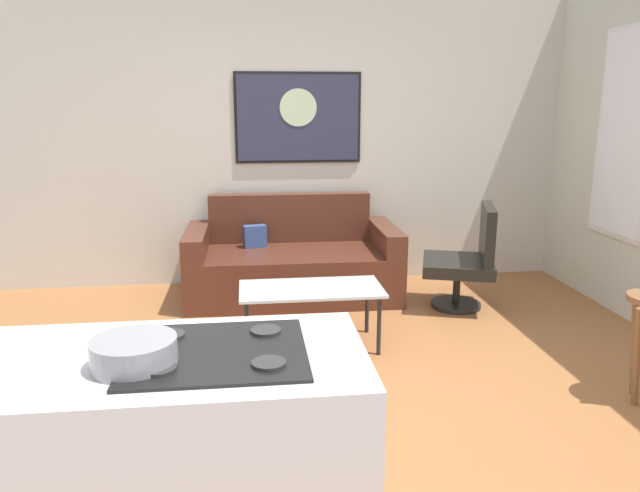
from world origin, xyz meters
TOP-DOWN VIEW (x-y plane):
  - ground at (0.00, 0.00)m, footprint 6.40×6.40m
  - back_wall at (0.00, 2.42)m, footprint 6.40×0.05m
  - couch at (-0.04, 1.92)m, footprint 1.87×0.95m
  - coffee_table at (-0.00, 0.73)m, footprint 1.01×0.51m
  - armchair at (1.40, 1.40)m, footprint 0.73×0.75m
  - kitchen_counter at (-0.83, -1.44)m, footprint 1.57×0.69m
  - mixing_bowl at (-0.80, -1.52)m, footprint 0.27×0.27m
  - wall_painting at (0.06, 2.38)m, footprint 1.18×0.03m

SIDE VIEW (x-z plane):
  - ground at x=0.00m, z-range -0.04..0.00m
  - couch at x=-0.04m, z-range -0.15..0.73m
  - coffee_table at x=0.00m, z-range 0.18..0.62m
  - armchair at x=1.40m, z-range -0.02..0.87m
  - kitchen_counter at x=-0.83m, z-range -0.01..0.92m
  - mixing_bowl at x=-0.80m, z-range 0.91..1.00m
  - back_wall at x=0.00m, z-range 0.00..2.80m
  - wall_painting at x=0.06m, z-range 1.16..1.99m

